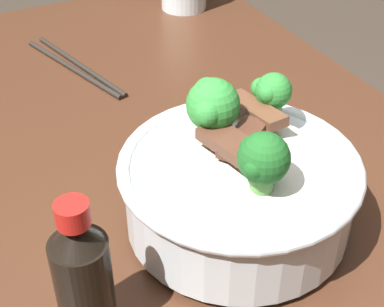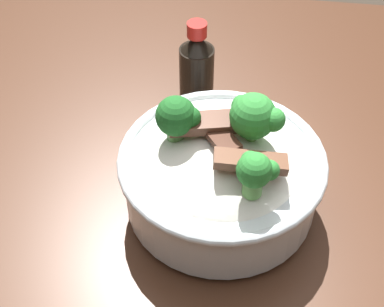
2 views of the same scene
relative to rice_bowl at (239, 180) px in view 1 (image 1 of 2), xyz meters
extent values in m
cube|color=#472819|center=(0.05, 0.09, -0.08)|extent=(1.16, 0.77, 0.04)
cube|color=#472819|center=(0.54, -0.22, -0.48)|extent=(0.09, 0.09, 0.76)
cylinder|color=silver|center=(0.00, 0.00, -0.05)|extent=(0.10, 0.10, 0.01)
cylinder|color=silver|center=(0.00, 0.00, -0.02)|extent=(0.21, 0.21, 0.07)
torus|color=silver|center=(0.00, 0.00, 0.02)|extent=(0.22, 0.22, 0.01)
ellipsoid|color=white|center=(0.00, 0.00, 0.01)|extent=(0.18, 0.18, 0.07)
cube|color=brown|center=(0.03, -0.03, 0.05)|extent=(0.07, 0.03, 0.02)
cube|color=#563323|center=(-0.02, 0.01, 0.05)|extent=(0.08, 0.04, 0.01)
cube|color=brown|center=(0.00, 0.00, 0.04)|extent=(0.03, 0.05, 0.01)
cube|color=#4C2B1E|center=(0.00, 0.00, 0.05)|extent=(0.05, 0.06, 0.01)
cylinder|color=#5B9947|center=(-0.05, 0.01, 0.04)|extent=(0.02, 0.02, 0.02)
sphere|color=#1E6023|center=(-0.05, 0.01, 0.06)|extent=(0.04, 0.04, 0.04)
sphere|color=#1E6023|center=(-0.04, 0.01, 0.06)|extent=(0.02, 0.02, 0.02)
sphere|color=#1E6023|center=(-0.06, 0.02, 0.06)|extent=(0.02, 0.02, 0.02)
cylinder|color=#6BA84C|center=(0.03, 0.01, 0.04)|extent=(0.01, 0.01, 0.02)
sphere|color=green|center=(0.03, 0.01, 0.07)|extent=(0.05, 0.05, 0.05)
sphere|color=green|center=(0.04, 0.01, 0.07)|extent=(0.02, 0.02, 0.02)
sphere|color=green|center=(0.02, 0.02, 0.07)|extent=(0.03, 0.03, 0.03)
cylinder|color=#5B9947|center=(0.03, -0.05, 0.04)|extent=(0.02, 0.02, 0.02)
sphere|color=#2D8433|center=(0.03, -0.05, 0.06)|extent=(0.03, 0.03, 0.03)
sphere|color=#2D8433|center=(0.04, -0.05, 0.06)|extent=(0.02, 0.02, 0.02)
sphere|color=#2D8433|center=(0.03, -0.04, 0.07)|extent=(0.02, 0.02, 0.02)
cylinder|color=white|center=(0.51, -0.19, -0.05)|extent=(0.07, 0.07, 0.00)
cylinder|color=#28231E|center=(0.38, 0.04, -0.05)|extent=(0.22, 0.06, 0.01)
cylinder|color=#28231E|center=(0.38, 0.05, -0.05)|extent=(0.21, 0.07, 0.01)
cylinder|color=black|center=(-0.05, 0.16, -0.01)|extent=(0.04, 0.04, 0.09)
cone|color=black|center=(-0.05, 0.16, 0.05)|extent=(0.04, 0.04, 0.02)
cylinder|color=red|center=(-0.05, 0.16, 0.07)|extent=(0.02, 0.02, 0.02)
camera|label=1|loc=(-0.35, 0.22, 0.34)|focal=54.25mm
camera|label=2|loc=(0.03, -0.40, 0.44)|focal=51.78mm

